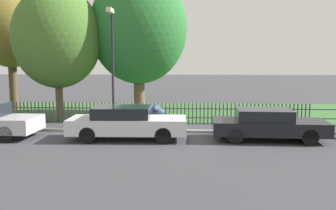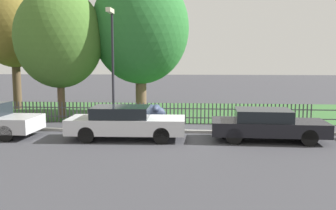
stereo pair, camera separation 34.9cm
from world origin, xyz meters
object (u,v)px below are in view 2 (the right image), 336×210
Objects in this scene: street_lamp at (112,54)px; parked_car_red_compact at (267,124)px; parked_car_navy_estate at (125,122)px; tree_mid_park at (140,28)px; covered_motorcycle at (149,113)px; tree_nearest_kerb at (14,29)px; tree_behind_motorcycle at (59,38)px.

parked_car_red_compact is at bearing -13.76° from street_lamp.
parked_car_navy_estate is 0.58× the size of tree_mid_park.
tree_mid_park is (-0.90, 3.63, 4.20)m from covered_motorcycle.
covered_motorcycle is 0.34× the size of street_lamp.
tree_nearest_kerb is (-13.99, 8.21, 4.37)m from parked_car_red_compact.
tree_mid_park is at bearing -12.41° from tree_nearest_kerb.
tree_behind_motorcycle is 1.31× the size of street_lamp.
parked_car_red_compact is 0.59× the size of tree_nearest_kerb.
covered_motorcycle is 0.24× the size of tree_nearest_kerb.
tree_mid_park is (8.14, -1.79, -0.18)m from tree_nearest_kerb.
parked_car_navy_estate is 7.79m from tree_mid_park.
covered_motorcycle is 6.50m from tree_behind_motorcycle.
covered_motorcycle is at bearing 77.61° from parked_car_navy_estate.
tree_mid_park is at bearing 83.81° from street_lamp.
parked_car_navy_estate is 1.05× the size of parked_car_red_compact.
parked_car_red_compact is (5.51, 0.16, -0.04)m from parked_car_navy_estate.
tree_behind_motorcycle is at bearing -39.37° from tree_nearest_kerb.
tree_mid_park reaches higher than tree_behind_motorcycle.
tree_nearest_kerb is 1.08× the size of tree_behind_motorcycle.
parked_car_red_compact reaches higher than covered_motorcycle.
parked_car_navy_estate is at bearing -100.33° from covered_motorcycle.
covered_motorcycle is at bearing 40.71° from street_lamp.
parked_car_red_compact is at bearing -30.41° from tree_nearest_kerb.
tree_behind_motorcycle is 4.39m from tree_mid_park.
parked_car_red_compact is 7.10m from street_lamp.
parked_car_navy_estate is 7.59m from tree_behind_motorcycle.
parked_car_navy_estate is 5.51m from parked_car_red_compact.
tree_nearest_kerb is at bearing 151.77° from parked_car_red_compact.
tree_mid_park is at bearing 20.80° from tree_behind_motorcycle.
parked_car_red_compact is 0.64× the size of tree_behind_motorcycle.
parked_car_navy_estate is 0.88× the size of street_lamp.
covered_motorcycle is 5.62m from tree_mid_park.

